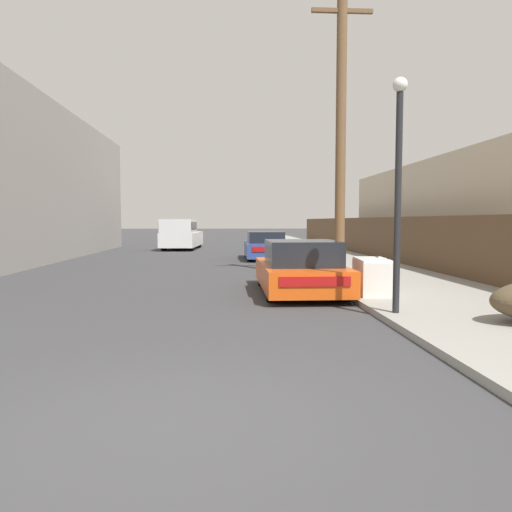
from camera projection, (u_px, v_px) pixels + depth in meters
name	position (u px, v px, depth m)	size (l,w,h in m)	color
ground_plane	(174.00, 426.00, 4.31)	(220.00, 220.00, 0.00)	#38383A
sidewalk_curb	(312.00, 251.00, 28.02)	(4.20, 63.00, 0.12)	gray
discarded_fridge	(372.00, 276.00, 11.34)	(0.85, 1.65, 0.81)	silver
parked_sports_car_red	(300.00, 269.00, 12.12)	(1.89, 4.28, 1.30)	#E05114
car_parked_mid	(265.00, 246.00, 23.02)	(1.85, 4.27, 1.28)	#2D478C
pickup_truck	(181.00, 235.00, 30.70)	(2.35, 5.71, 1.86)	silver
utility_pole	(341.00, 127.00, 14.70)	(1.80, 0.30, 8.59)	brown
street_lamp	(398.00, 176.00, 8.79)	(0.26, 0.26, 4.14)	#232326
wooden_fence	(371.00, 237.00, 23.34)	(0.08, 36.58, 1.80)	brown
building_right_house	(482.00, 213.00, 20.96)	(6.00, 16.83, 4.16)	beige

